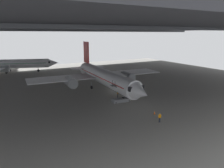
% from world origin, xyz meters
% --- Properties ---
extents(ground_plane, '(110.00, 110.00, 0.00)m').
position_xyz_m(ground_plane, '(0.00, 0.00, 0.00)').
color(ground_plane, gray).
extents(hangar_structure, '(121.00, 99.00, 16.97)m').
position_xyz_m(hangar_structure, '(-0.13, 13.79, 16.33)').
color(hangar_structure, '#4C4F54').
rests_on(hangar_structure, ground_plane).
extents(airplane_main, '(36.90, 38.23, 11.90)m').
position_xyz_m(airplane_main, '(-1.09, 1.39, 3.53)').
color(airplane_main, white).
rests_on(airplane_main, ground_plane).
extents(boarding_stairs, '(4.36, 1.71, 4.75)m').
position_xyz_m(boarding_stairs, '(-2.29, -9.13, 0.74)').
color(boarding_stairs, slate).
rests_on(boarding_stairs, ground_plane).
extents(crew_worker_near_nose, '(0.55, 0.23, 1.61)m').
position_xyz_m(crew_worker_near_nose, '(-2.34, -21.54, 0.91)').
color(crew_worker_near_nose, '#232838').
rests_on(crew_worker_near_nose, ground_plane).
extents(crew_worker_by_stairs, '(0.37, 0.49, 1.63)m').
position_xyz_m(crew_worker_by_stairs, '(-1.30, -6.07, 0.93)').
color(crew_worker_by_stairs, '#232838').
rests_on(crew_worker_by_stairs, ground_plane).
extents(airplane_distant, '(31.99, 31.70, 10.43)m').
position_xyz_m(airplane_distant, '(-19.51, 40.67, 3.26)').
color(airplane_distant, white).
rests_on(airplane_distant, ground_plane).
extents(traffic_cone_orange, '(0.36, 0.36, 0.60)m').
position_xyz_m(traffic_cone_orange, '(-0.72, -18.34, 0.29)').
color(traffic_cone_orange, black).
rests_on(traffic_cone_orange, ground_plane).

